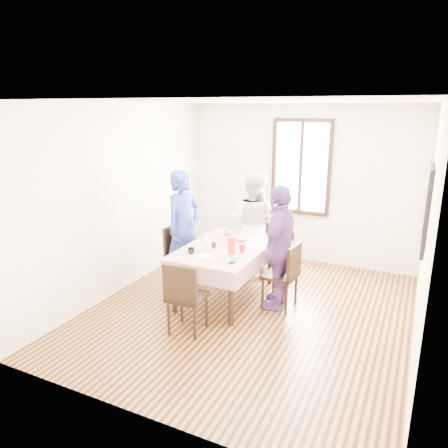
% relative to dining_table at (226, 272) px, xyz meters
% --- Properties ---
extents(ground, '(4.50, 4.50, 0.00)m').
position_rel_dining_table_xyz_m(ground, '(0.49, -0.26, -0.38)').
color(ground, black).
rests_on(ground, ground).
extents(back_wall, '(4.00, 0.00, 4.00)m').
position_rel_dining_table_xyz_m(back_wall, '(0.49, 1.99, 0.98)').
color(back_wall, beige).
rests_on(back_wall, ground).
extents(right_wall, '(0.00, 4.50, 4.50)m').
position_rel_dining_table_xyz_m(right_wall, '(2.49, -0.26, 0.98)').
color(right_wall, beige).
rests_on(right_wall, ground).
extents(window_frame, '(1.02, 0.06, 1.62)m').
position_rel_dining_table_xyz_m(window_frame, '(0.49, 1.97, 1.27)').
color(window_frame, black).
rests_on(window_frame, back_wall).
extents(window_pane, '(0.90, 0.02, 1.50)m').
position_rel_dining_table_xyz_m(window_pane, '(0.49, 1.98, 1.27)').
color(window_pane, white).
rests_on(window_pane, back_wall).
extents(art_poster, '(0.04, 0.76, 0.96)m').
position_rel_dining_table_xyz_m(art_poster, '(2.47, 0.04, 1.18)').
color(art_poster, red).
rests_on(art_poster, right_wall).
extents(dining_table, '(0.95, 1.55, 0.75)m').
position_rel_dining_table_xyz_m(dining_table, '(0.00, 0.00, 0.00)').
color(dining_table, black).
rests_on(dining_table, ground).
extents(tablecloth, '(1.07, 1.67, 0.01)m').
position_rel_dining_table_xyz_m(tablecloth, '(0.00, 0.00, 0.38)').
color(tablecloth, '#53000D').
rests_on(tablecloth, dining_table).
extents(chair_left, '(0.42, 0.42, 0.91)m').
position_rel_dining_table_xyz_m(chair_left, '(-0.79, 0.14, 0.08)').
color(chair_left, black).
rests_on(chair_left, ground).
extents(chair_right, '(0.46, 0.46, 0.91)m').
position_rel_dining_table_xyz_m(chair_right, '(0.79, 0.05, 0.08)').
color(chair_right, black).
rests_on(chair_right, ground).
extents(chair_far, '(0.47, 0.47, 0.91)m').
position_rel_dining_table_xyz_m(chair_far, '(0.00, 1.06, 0.08)').
color(chair_far, black).
rests_on(chair_far, ground).
extents(chair_near, '(0.45, 0.45, 0.91)m').
position_rel_dining_table_xyz_m(chair_near, '(0.00, -1.06, 0.08)').
color(chair_near, black).
rests_on(chair_near, ground).
extents(person_left, '(0.57, 0.73, 1.76)m').
position_rel_dining_table_xyz_m(person_left, '(-0.77, 0.14, 0.51)').
color(person_left, navy).
rests_on(person_left, ground).
extents(person_far, '(0.85, 0.68, 1.66)m').
position_rel_dining_table_xyz_m(person_far, '(0.00, 1.04, 0.45)').
color(person_far, beige).
rests_on(person_far, ground).
extents(person_right, '(0.43, 1.00, 1.69)m').
position_rel_dining_table_xyz_m(person_right, '(0.77, 0.05, 0.47)').
color(person_right, '#5D377B').
rests_on(person_right, ground).
extents(mug_black, '(0.11, 0.11, 0.07)m').
position_rel_dining_table_xyz_m(mug_black, '(-0.29, -0.45, 0.42)').
color(mug_black, black).
rests_on(mug_black, tablecloth).
extents(mug_flag, '(0.14, 0.14, 0.09)m').
position_rel_dining_table_xyz_m(mug_flag, '(0.30, -0.12, 0.43)').
color(mug_flag, red).
rests_on(mug_flag, tablecloth).
extents(mug_green, '(0.12, 0.12, 0.08)m').
position_rel_dining_table_xyz_m(mug_green, '(-0.13, 0.35, 0.43)').
color(mug_green, '#0C7226').
rests_on(mug_green, tablecloth).
extents(serving_bowl, '(0.25, 0.25, 0.05)m').
position_rel_dining_table_xyz_m(serving_bowl, '(0.10, 0.35, 0.41)').
color(serving_bowl, white).
rests_on(serving_bowl, tablecloth).
extents(juice_carton, '(0.08, 0.08, 0.24)m').
position_rel_dining_table_xyz_m(juice_carton, '(0.21, -0.26, 0.51)').
color(juice_carton, red).
rests_on(juice_carton, tablecloth).
extents(butter_tub, '(0.10, 0.10, 0.05)m').
position_rel_dining_table_xyz_m(butter_tub, '(0.35, -0.47, 0.41)').
color(butter_tub, white).
rests_on(butter_tub, tablecloth).
extents(jam_jar, '(0.06, 0.06, 0.08)m').
position_rel_dining_table_xyz_m(jam_jar, '(-0.12, -0.13, 0.43)').
color(jam_jar, black).
rests_on(jam_jar, tablecloth).
extents(drinking_glass, '(0.07, 0.07, 0.09)m').
position_rel_dining_table_xyz_m(drinking_glass, '(-0.30, -0.24, 0.43)').
color(drinking_glass, silver).
rests_on(drinking_glass, tablecloth).
extents(smartphone, '(0.06, 0.13, 0.01)m').
position_rel_dining_table_xyz_m(smartphone, '(0.35, -0.53, 0.39)').
color(smartphone, black).
rests_on(smartphone, tablecloth).
extents(flower_vase, '(0.07, 0.07, 0.14)m').
position_rel_dining_table_xyz_m(flower_vase, '(0.00, 0.02, 0.46)').
color(flower_vase, silver).
rests_on(flower_vase, tablecloth).
extents(plate_left, '(0.20, 0.20, 0.01)m').
position_rel_dining_table_xyz_m(plate_left, '(-0.31, 0.11, 0.39)').
color(plate_left, white).
rests_on(plate_left, tablecloth).
extents(plate_right, '(0.20, 0.20, 0.01)m').
position_rel_dining_table_xyz_m(plate_right, '(0.30, 0.07, 0.39)').
color(plate_right, white).
rests_on(plate_right, tablecloth).
extents(plate_far, '(0.20, 0.20, 0.01)m').
position_rel_dining_table_xyz_m(plate_far, '(0.02, 0.61, 0.39)').
color(plate_far, white).
rests_on(plate_far, tablecloth).
extents(plate_near, '(0.20, 0.20, 0.01)m').
position_rel_dining_table_xyz_m(plate_near, '(-0.07, -0.52, 0.39)').
color(plate_near, white).
rests_on(plate_near, tablecloth).
extents(butter_lid, '(0.12, 0.12, 0.01)m').
position_rel_dining_table_xyz_m(butter_lid, '(0.35, -0.47, 0.45)').
color(butter_lid, blue).
rests_on(butter_lid, butter_tub).
extents(flower_bunch, '(0.09, 0.09, 0.10)m').
position_rel_dining_table_xyz_m(flower_bunch, '(0.00, 0.02, 0.58)').
color(flower_bunch, yellow).
rests_on(flower_bunch, flower_vase).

